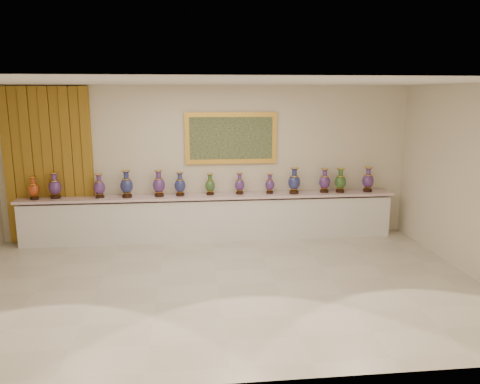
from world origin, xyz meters
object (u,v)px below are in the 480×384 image
object	(u,v)px
counter	(210,218)
vase_1	(55,187)
vase_2	(99,187)
vase_0	(34,189)

from	to	relation	value
counter	vase_1	bearing A→B (deg)	179.78
counter	vase_2	bearing A→B (deg)	-178.90
vase_0	vase_1	bearing A→B (deg)	8.48
vase_1	vase_2	world-z (taller)	vase_1
counter	vase_1	world-z (taller)	vase_1
counter	vase_0	xyz separation A→B (m)	(-3.28, -0.04, 0.66)
vase_0	vase_1	distance (m)	0.38
vase_1	vase_2	distance (m)	0.82
counter	vase_0	distance (m)	3.35
vase_2	vase_0	bearing A→B (deg)	-179.79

